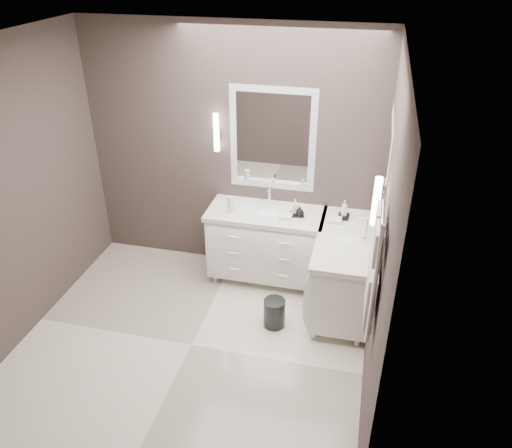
% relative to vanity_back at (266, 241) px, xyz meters
% --- Properties ---
extents(floor, '(3.20, 3.00, 0.01)m').
position_rel_vanity_back_xyz_m(floor, '(-0.45, -1.23, -0.49)').
color(floor, white).
rests_on(floor, ground).
extents(ceiling, '(3.20, 3.00, 0.01)m').
position_rel_vanity_back_xyz_m(ceiling, '(-0.45, -1.23, 2.22)').
color(ceiling, white).
rests_on(ceiling, wall_back).
extents(wall_back, '(3.20, 0.01, 2.70)m').
position_rel_vanity_back_xyz_m(wall_back, '(-0.45, 0.28, 0.86)').
color(wall_back, '#413634').
rests_on(wall_back, floor).
extents(wall_front, '(3.20, 0.01, 2.70)m').
position_rel_vanity_back_xyz_m(wall_front, '(-0.45, -2.73, 0.86)').
color(wall_front, '#413634').
rests_on(wall_front, floor).
extents(wall_left, '(0.01, 3.00, 2.70)m').
position_rel_vanity_back_xyz_m(wall_left, '(-2.06, -1.23, 0.86)').
color(wall_left, '#413634').
rests_on(wall_left, floor).
extents(wall_right, '(0.01, 3.00, 2.70)m').
position_rel_vanity_back_xyz_m(wall_right, '(1.15, -1.23, 0.86)').
color(wall_right, '#413634').
rests_on(wall_right, floor).
extents(vanity_back, '(1.24, 0.59, 0.97)m').
position_rel_vanity_back_xyz_m(vanity_back, '(0.00, 0.00, 0.00)').
color(vanity_back, white).
rests_on(vanity_back, floor).
extents(vanity_right, '(0.59, 1.24, 0.97)m').
position_rel_vanity_back_xyz_m(vanity_right, '(0.88, -0.33, 0.00)').
color(vanity_right, white).
rests_on(vanity_right, floor).
extents(mirror_back, '(0.90, 0.02, 1.10)m').
position_rel_vanity_back_xyz_m(mirror_back, '(-0.00, 0.26, 1.06)').
color(mirror_back, white).
rests_on(mirror_back, wall_back).
extents(mirror_right, '(0.02, 0.90, 1.10)m').
position_rel_vanity_back_xyz_m(mirror_right, '(1.14, -0.43, 1.06)').
color(mirror_right, white).
rests_on(mirror_right, wall_right).
extents(sconce_back, '(0.06, 0.06, 0.40)m').
position_rel_vanity_back_xyz_m(sconce_back, '(-0.58, 0.20, 1.11)').
color(sconce_back, white).
rests_on(sconce_back, wall_back).
extents(sconce_right, '(0.06, 0.06, 0.40)m').
position_rel_vanity_back_xyz_m(sconce_right, '(1.08, -1.01, 1.11)').
color(sconce_right, white).
rests_on(sconce_right, wall_right).
extents(towel_bar_corner, '(0.03, 0.22, 0.30)m').
position_rel_vanity_back_xyz_m(towel_bar_corner, '(1.09, 0.13, 0.63)').
color(towel_bar_corner, white).
rests_on(towel_bar_corner, wall_right).
extents(towel_ladder, '(0.06, 0.58, 0.90)m').
position_rel_vanity_back_xyz_m(towel_ladder, '(1.10, -1.63, 0.91)').
color(towel_ladder, white).
rests_on(towel_ladder, wall_right).
extents(waste_bin, '(0.26, 0.26, 0.30)m').
position_rel_vanity_back_xyz_m(waste_bin, '(0.26, -0.76, -0.34)').
color(waste_bin, black).
rests_on(waste_bin, floor).
extents(amenity_tray_back, '(0.16, 0.13, 0.02)m').
position_rel_vanity_back_xyz_m(amenity_tray_back, '(0.33, -0.01, 0.38)').
color(amenity_tray_back, black).
rests_on(amenity_tray_back, vanity_back).
extents(amenity_tray_right, '(0.12, 0.15, 0.02)m').
position_rel_vanity_back_xyz_m(amenity_tray_right, '(0.80, 0.06, 0.38)').
color(amenity_tray_right, black).
rests_on(amenity_tray_right, vanity_right).
extents(water_bottle, '(0.07, 0.07, 0.17)m').
position_rel_vanity_back_xyz_m(water_bottle, '(-0.37, -0.10, 0.45)').
color(water_bottle, silver).
rests_on(water_bottle, vanity_back).
extents(soap_bottle_a, '(0.08, 0.08, 0.15)m').
position_rel_vanity_back_xyz_m(soap_bottle_a, '(0.30, 0.01, 0.46)').
color(soap_bottle_a, white).
rests_on(soap_bottle_a, amenity_tray_back).
extents(soap_bottle_b, '(0.10, 0.10, 0.10)m').
position_rel_vanity_back_xyz_m(soap_bottle_b, '(0.36, -0.04, 0.44)').
color(soap_bottle_b, black).
rests_on(soap_bottle_b, amenity_tray_back).
extents(soap_bottle_c, '(0.08, 0.08, 0.17)m').
position_rel_vanity_back_xyz_m(soap_bottle_c, '(0.80, 0.06, 0.47)').
color(soap_bottle_c, white).
rests_on(soap_bottle_c, amenity_tray_right).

